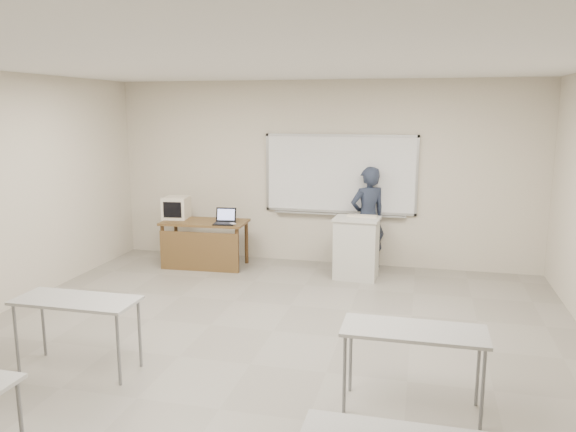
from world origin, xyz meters
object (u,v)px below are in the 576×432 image
(whiteboard, at_px, (340,175))
(keyboard, at_px, (362,216))
(instructor_desk, at_px, (203,236))
(crt_monitor, at_px, (176,208))
(podium, at_px, (356,248))
(laptop, at_px, (225,220))
(presenter, at_px, (368,218))
(mouse, at_px, (233,224))

(whiteboard, distance_m, keyboard, 0.98)
(instructor_desk, bearing_deg, crt_monitor, 154.01)
(instructor_desk, distance_m, crt_monitor, 0.72)
(podium, distance_m, keyboard, 0.49)
(podium, height_order, keyboard, keyboard)
(whiteboard, height_order, keyboard, whiteboard)
(laptop, bearing_deg, presenter, 9.19)
(mouse, bearing_deg, instructor_desk, -174.84)
(keyboard, bearing_deg, presenter, 87.25)
(laptop, distance_m, presenter, 2.27)
(whiteboard, distance_m, presenter, 0.83)
(keyboard, relative_size, presenter, 0.27)
(whiteboard, height_order, podium, whiteboard)
(laptop, relative_size, mouse, 2.98)
(mouse, bearing_deg, laptop, 167.77)
(whiteboard, distance_m, crt_monitor, 2.76)
(podium, bearing_deg, laptop, -175.94)
(instructor_desk, bearing_deg, keyboard, -0.72)
(presenter, bearing_deg, crt_monitor, -26.20)
(keyboard, bearing_deg, mouse, -173.65)
(whiteboard, bearing_deg, instructor_desk, -159.66)
(mouse, xyz_separation_m, keyboard, (1.99, 0.18, 0.18))
(podium, relative_size, keyboard, 2.10)
(whiteboard, relative_size, mouse, 22.76)
(whiteboard, relative_size, laptop, 7.64)
(whiteboard, height_order, presenter, whiteboard)
(podium, relative_size, crt_monitor, 2.12)
(mouse, bearing_deg, presenter, 33.71)
(podium, height_order, crt_monitor, crt_monitor)
(instructor_desk, xyz_separation_m, keyboard, (2.54, 0.09, 0.42))
(crt_monitor, relative_size, keyboard, 0.99)
(laptop, height_order, presenter, presenter)
(instructor_desk, relative_size, presenter, 0.82)
(podium, bearing_deg, instructor_desk, -176.37)
(whiteboard, relative_size, instructor_desk, 1.83)
(instructor_desk, bearing_deg, podium, -2.52)
(whiteboard, height_order, instructor_desk, whiteboard)
(presenter, bearing_deg, podium, 47.30)
(instructor_desk, bearing_deg, laptop, -4.79)
(laptop, bearing_deg, podium, -6.41)
(mouse, bearing_deg, crt_monitor, 177.91)
(instructor_desk, xyz_separation_m, mouse, (0.55, -0.09, 0.24))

